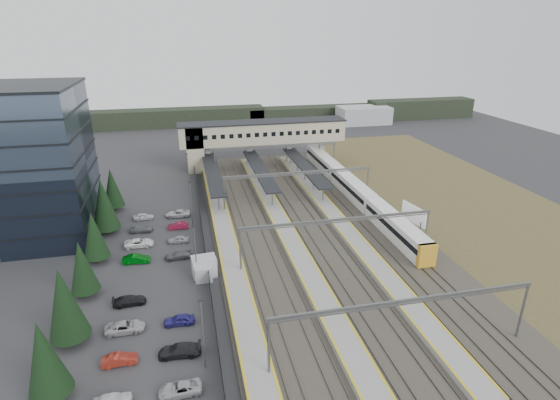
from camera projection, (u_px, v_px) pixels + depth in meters
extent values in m
plane|color=#2B2B2D|center=(247.00, 247.00, 68.65)|extent=(220.00, 220.00, 0.00)
cube|color=#384557|center=(4.00, 167.00, 67.82)|extent=(24.00, 18.00, 24.00)
cube|color=black|center=(16.00, 217.00, 70.97)|extent=(24.30, 18.30, 0.25)
cube|color=black|center=(11.00, 197.00, 69.71)|extent=(24.30, 18.30, 0.25)
cube|color=black|center=(6.00, 177.00, 68.45)|extent=(24.30, 18.30, 0.25)
cube|color=black|center=(1.00, 156.00, 67.19)|extent=(24.30, 18.30, 0.25)
cylinder|color=black|center=(53.00, 393.00, 40.37)|extent=(0.44, 0.44, 1.20)
cone|color=black|center=(44.00, 358.00, 38.85)|extent=(3.90, 3.90, 7.50)
cylinder|color=black|center=(72.00, 337.00, 47.63)|extent=(0.44, 0.44, 1.20)
cone|color=black|center=(64.00, 303.00, 45.98)|extent=(4.26, 4.26, 8.20)
cylinder|color=black|center=(87.00, 292.00, 55.80)|extent=(0.44, 0.44, 1.20)
cone|color=black|center=(82.00, 266.00, 54.40)|extent=(3.54, 3.54, 6.80)
cylinder|color=black|center=(98.00, 258.00, 63.97)|extent=(0.44, 0.44, 1.20)
cone|color=black|center=(94.00, 234.00, 62.53)|extent=(3.64, 3.64, 7.00)
cylinder|color=black|center=(108.00, 230.00, 73.04)|extent=(0.44, 0.44, 1.20)
cone|color=black|center=(104.00, 204.00, 71.33)|extent=(4.42, 4.42, 8.50)
cylinder|color=black|center=(115.00, 207.00, 82.11)|extent=(0.44, 0.44, 1.20)
cone|color=black|center=(112.00, 187.00, 80.64)|extent=(3.74, 3.74, 7.20)
imported|color=silver|center=(113.00, 400.00, 39.68)|extent=(3.54, 1.58, 1.18)
imported|color=maroon|center=(120.00, 360.00, 44.49)|extent=(3.62, 1.40, 1.17)
imported|color=#ADACB1|center=(125.00, 327.00, 49.29)|extent=(4.45, 2.16, 1.22)
imported|color=black|center=(130.00, 301.00, 54.11)|extent=(4.13, 1.94, 1.17)
imported|color=#014C09|center=(136.00, 259.00, 63.70)|extent=(4.02, 1.68, 1.29)
imported|color=white|center=(139.00, 243.00, 68.52)|extent=(4.51, 2.14, 1.24)
imported|color=#5A5D60|center=(142.00, 229.00, 73.35)|extent=(3.90, 1.67, 1.12)
imported|color=silver|center=(144.00, 216.00, 78.15)|extent=(3.60, 1.60, 1.20)
imported|color=#A9A9AE|center=(180.00, 389.00, 40.90)|extent=(4.09, 1.93, 1.13)
imported|color=black|center=(180.00, 350.00, 45.68)|extent=(4.60, 2.17, 1.30)
imported|color=navy|center=(179.00, 320.00, 50.51)|extent=(3.61, 1.57, 1.21)
imported|color=#525459|center=(178.00, 255.00, 64.94)|extent=(4.14, 1.87, 1.18)
imported|color=#9F9EA3|center=(178.00, 239.00, 69.76)|extent=(3.40, 1.53, 1.13)
imported|color=maroon|center=(178.00, 226.00, 74.57)|extent=(3.52, 1.38, 1.14)
imported|color=silver|center=(178.00, 214.00, 79.36)|extent=(4.49, 2.24, 1.22)
cylinder|color=slate|center=(203.00, 335.00, 42.87)|extent=(0.16, 0.16, 8.00)
cube|color=black|center=(200.00, 300.00, 41.40)|extent=(0.50, 0.25, 0.15)
cylinder|color=slate|center=(196.00, 253.00, 58.30)|extent=(0.16, 0.16, 8.00)
cube|color=black|center=(193.00, 226.00, 56.82)|extent=(0.50, 0.25, 0.15)
cylinder|color=slate|center=(191.00, 204.00, 74.63)|extent=(0.16, 0.16, 8.00)
cube|color=black|center=(189.00, 182.00, 73.16)|extent=(0.50, 0.25, 0.15)
cylinder|color=slate|center=(188.00, 172.00, 90.96)|extent=(0.16, 0.16, 8.00)
cube|color=black|center=(187.00, 154.00, 89.49)|extent=(0.50, 0.25, 0.15)
cube|color=#26282B|center=(203.00, 231.00, 71.50)|extent=(0.08, 90.00, 2.00)
cube|color=#A7A9AD|center=(204.00, 266.00, 60.30)|extent=(3.50, 2.70, 2.75)
cube|color=#A7A9AD|center=(204.00, 273.00, 59.23)|extent=(2.28, 1.90, 2.09)
cube|color=#38322C|center=(311.00, 226.00, 75.58)|extent=(34.00, 90.00, 0.20)
cube|color=#59544C|center=(238.00, 232.00, 72.94)|extent=(0.08, 90.00, 0.14)
cube|color=#59544C|center=(247.00, 231.00, 73.23)|extent=(0.08, 90.00, 0.14)
cube|color=#59544C|center=(262.00, 230.00, 73.75)|extent=(0.08, 90.00, 0.14)
cube|color=#59544C|center=(270.00, 229.00, 74.04)|extent=(0.08, 90.00, 0.14)
cube|color=#59544C|center=(296.00, 227.00, 74.97)|extent=(0.08, 90.00, 0.14)
cube|color=#59544C|center=(304.00, 226.00, 75.26)|extent=(0.08, 90.00, 0.14)
cube|color=#59544C|center=(318.00, 224.00, 75.78)|extent=(0.08, 90.00, 0.14)
cube|color=#59544C|center=(326.00, 224.00, 76.07)|extent=(0.08, 90.00, 0.14)
cube|color=#59544C|center=(351.00, 221.00, 77.00)|extent=(0.08, 90.00, 0.14)
cube|color=#59544C|center=(358.00, 221.00, 77.29)|extent=(0.08, 90.00, 0.14)
cube|color=#59544C|center=(372.00, 219.00, 77.81)|extent=(0.08, 90.00, 0.14)
cube|color=#59544C|center=(379.00, 219.00, 78.10)|extent=(0.08, 90.00, 0.14)
cube|color=gray|center=(224.00, 232.00, 72.41)|extent=(3.20, 82.00, 0.90)
cube|color=gold|center=(215.00, 231.00, 71.95)|extent=(0.25, 82.00, 0.02)
cube|color=gold|center=(233.00, 229.00, 72.54)|extent=(0.25, 82.00, 0.02)
cube|color=gray|center=(283.00, 227.00, 74.44)|extent=(3.20, 82.00, 0.90)
cube|color=gold|center=(275.00, 225.00, 73.98)|extent=(0.25, 82.00, 0.02)
cube|color=gold|center=(291.00, 224.00, 74.57)|extent=(0.25, 82.00, 0.02)
cube|color=gray|center=(338.00, 222.00, 76.47)|extent=(3.20, 82.00, 0.90)
cube|color=gold|center=(331.00, 220.00, 76.01)|extent=(0.25, 82.00, 0.02)
cube|color=gold|center=(346.00, 218.00, 76.60)|extent=(0.25, 82.00, 0.02)
cube|color=black|center=(213.00, 172.00, 91.07)|extent=(3.00, 30.00, 0.25)
cube|color=slate|center=(213.00, 173.00, 91.13)|extent=(3.10, 30.00, 0.12)
cylinder|color=slate|center=(219.00, 202.00, 79.86)|extent=(0.20, 0.20, 3.10)
cylinder|color=slate|center=(216.00, 190.00, 85.76)|extent=(0.20, 0.20, 3.10)
cylinder|color=slate|center=(213.00, 179.00, 91.66)|extent=(0.20, 0.20, 3.10)
cylinder|color=slate|center=(211.00, 170.00, 97.56)|extent=(0.20, 0.20, 3.10)
cylinder|color=slate|center=(209.00, 162.00, 103.46)|extent=(0.20, 0.20, 3.10)
cube|color=black|center=(260.00, 169.00, 93.10)|extent=(3.00, 30.00, 0.25)
cube|color=slate|center=(260.00, 170.00, 93.15)|extent=(3.10, 30.00, 0.12)
cylinder|color=slate|center=(272.00, 198.00, 81.89)|extent=(0.20, 0.20, 3.10)
cylinder|color=slate|center=(266.00, 186.00, 87.79)|extent=(0.20, 0.20, 3.10)
cylinder|color=slate|center=(260.00, 176.00, 93.69)|extent=(0.20, 0.20, 3.10)
cylinder|color=slate|center=(255.00, 167.00, 99.59)|extent=(0.20, 0.20, 3.10)
cylinder|color=slate|center=(251.00, 160.00, 105.48)|extent=(0.20, 0.20, 3.10)
cube|color=black|center=(305.00, 166.00, 95.13)|extent=(3.00, 30.00, 0.25)
cube|color=slate|center=(305.00, 167.00, 95.18)|extent=(3.10, 30.00, 0.12)
cylinder|color=slate|center=(323.00, 193.00, 83.92)|extent=(0.20, 0.20, 3.10)
cylinder|color=slate|center=(313.00, 183.00, 89.82)|extent=(0.20, 0.20, 3.10)
cylinder|color=slate|center=(305.00, 173.00, 95.72)|extent=(0.20, 0.20, 3.10)
cylinder|color=slate|center=(297.00, 165.00, 101.61)|extent=(0.20, 0.20, 3.10)
cylinder|color=slate|center=(291.00, 157.00, 107.51)|extent=(0.20, 0.20, 3.10)
cube|color=#B6B18E|center=(263.00, 132.00, 105.76)|extent=(40.00, 6.00, 5.00)
cube|color=black|center=(263.00, 122.00, 104.83)|extent=(40.40, 6.40, 0.30)
cube|color=#B6B18E|center=(195.00, 148.00, 103.52)|extent=(4.00, 6.00, 11.00)
cube|color=black|center=(188.00, 138.00, 99.34)|extent=(1.00, 0.06, 1.00)
cube|color=black|center=(197.00, 138.00, 99.74)|extent=(1.00, 0.06, 1.00)
cube|color=black|center=(205.00, 138.00, 100.15)|extent=(1.00, 0.06, 1.00)
cube|color=black|center=(214.00, 137.00, 100.55)|extent=(1.00, 0.06, 1.00)
cube|color=black|center=(223.00, 137.00, 100.96)|extent=(1.00, 0.06, 1.00)
cube|color=black|center=(231.00, 136.00, 101.36)|extent=(1.00, 0.06, 1.00)
cube|color=black|center=(240.00, 136.00, 101.77)|extent=(1.00, 0.06, 1.00)
cube|color=black|center=(248.00, 135.00, 102.18)|extent=(1.00, 0.06, 1.00)
cube|color=black|center=(257.00, 135.00, 102.58)|extent=(1.00, 0.06, 1.00)
cube|color=black|center=(265.00, 135.00, 102.99)|extent=(1.00, 0.06, 1.00)
cube|color=black|center=(274.00, 134.00, 103.39)|extent=(1.00, 0.06, 1.00)
cube|color=black|center=(282.00, 134.00, 103.80)|extent=(1.00, 0.06, 1.00)
cube|color=black|center=(290.00, 133.00, 104.20)|extent=(1.00, 0.06, 1.00)
cube|color=black|center=(298.00, 133.00, 104.61)|extent=(1.00, 0.06, 1.00)
cube|color=black|center=(306.00, 132.00, 105.02)|extent=(1.00, 0.06, 1.00)
cube|color=black|center=(314.00, 132.00, 105.42)|extent=(1.00, 0.06, 1.00)
cube|color=black|center=(322.00, 132.00, 105.83)|extent=(1.00, 0.06, 1.00)
cube|color=black|center=(330.00, 131.00, 106.23)|extent=(1.00, 0.06, 1.00)
cube|color=black|center=(337.00, 131.00, 106.64)|extent=(1.00, 0.06, 1.00)
cube|color=gray|center=(202.00, 158.00, 104.74)|extent=(1.20, 1.60, 6.00)
cube|color=gray|center=(208.00, 157.00, 105.05)|extent=(1.20, 1.60, 6.00)
cube|color=gray|center=(249.00, 155.00, 107.08)|extent=(1.20, 1.60, 6.00)
cube|color=gray|center=(289.00, 153.00, 109.11)|extent=(1.20, 1.60, 6.00)
cube|color=gray|center=(321.00, 151.00, 110.83)|extent=(1.20, 1.60, 6.00)
cylinder|color=slate|center=(269.00, 350.00, 41.55)|extent=(0.28, 0.28, 7.00)
cylinder|color=slate|center=(522.00, 311.00, 47.23)|extent=(0.28, 0.28, 7.00)
cube|color=slate|center=(407.00, 300.00, 43.10)|extent=(28.40, 0.25, 0.35)
cube|color=slate|center=(407.00, 304.00, 43.25)|extent=(28.40, 0.12, 0.12)
cylinder|color=slate|center=(240.00, 252.00, 59.70)|extent=(0.28, 0.28, 7.00)
cylinder|color=slate|center=(426.00, 233.00, 65.38)|extent=(0.28, 0.28, 7.00)
cube|color=slate|center=(338.00, 220.00, 61.25)|extent=(28.40, 0.25, 0.35)
cube|color=slate|center=(338.00, 222.00, 61.40)|extent=(28.40, 0.12, 0.12)
cylinder|color=slate|center=(224.00, 196.00, 79.66)|extent=(0.28, 0.28, 7.00)
cylinder|color=slate|center=(367.00, 185.00, 85.34)|extent=(0.28, 0.28, 7.00)
cube|color=slate|center=(298.00, 172.00, 81.21)|extent=(28.40, 0.25, 0.35)
cube|color=slate|center=(298.00, 174.00, 81.36)|extent=(28.40, 0.12, 0.12)
cylinder|color=slate|center=(215.00, 165.00, 97.81)|extent=(0.28, 0.28, 7.00)
cylinder|color=slate|center=(334.00, 157.00, 103.49)|extent=(0.28, 0.28, 7.00)
cube|color=slate|center=(276.00, 146.00, 99.36)|extent=(28.40, 0.25, 0.35)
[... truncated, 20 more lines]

